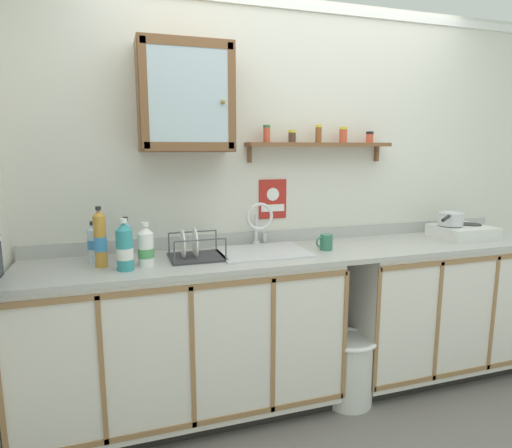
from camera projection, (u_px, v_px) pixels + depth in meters
name	position (u px, v px, depth m)	size (l,w,h in m)	color
floor	(332.00, 429.00, 2.43)	(6.30, 6.30, 0.00)	slate
back_wall	(289.00, 197.00, 2.86)	(3.90, 0.07, 2.46)	silver
lower_cabinet_run	(184.00, 342.00, 2.48)	(1.77, 0.57, 0.92)	black
lower_cabinet_run_right	(434.00, 308.00, 3.01)	(1.33, 0.57, 0.92)	black
countertop	(307.00, 253.00, 2.62)	(3.26, 0.59, 0.03)	#B2B2AD
backsplash	(290.00, 235.00, 2.87)	(3.26, 0.02, 0.08)	#B2B2AD
sink	(262.00, 256.00, 2.58)	(0.52, 0.44, 0.41)	silver
hot_plate_stove	(462.00, 232.00, 2.98)	(0.36, 0.32, 0.09)	silver
saucepan	(451.00, 218.00, 2.95)	(0.31, 0.27, 0.09)	silver
bottle_water_clear_0	(94.00, 244.00, 2.33)	(0.06, 0.06, 0.22)	silver
bottle_water_blue_1	(126.00, 241.00, 2.36)	(0.06, 0.06, 0.24)	#8CB7E0
bottle_detergent_teal_2	(125.00, 248.00, 2.17)	(0.08, 0.08, 0.26)	teal
bottle_juice_amber_3	(100.00, 240.00, 2.23)	(0.06, 0.06, 0.32)	gold
bottle_opaque_white_4	(146.00, 247.00, 2.26)	(0.08, 0.08, 0.23)	white
dish_rack	(195.00, 252.00, 2.42)	(0.30, 0.26, 0.17)	#333338
mug	(326.00, 242.00, 2.62)	(0.12, 0.08, 0.10)	#337259
wall_cabinet	(185.00, 98.00, 2.41)	(0.52, 0.27, 0.60)	brown
spice_shelf	(320.00, 143.00, 2.76)	(0.97, 0.14, 0.23)	brown
warning_sign	(273.00, 199.00, 2.80)	(0.19, 0.01, 0.25)	#B2261E
trash_bin	(349.00, 368.00, 2.66)	(0.33, 0.33, 0.43)	silver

